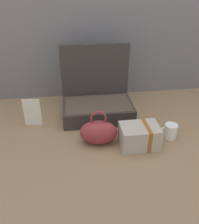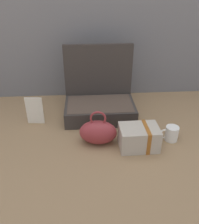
{
  "view_description": "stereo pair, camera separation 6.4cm",
  "coord_description": "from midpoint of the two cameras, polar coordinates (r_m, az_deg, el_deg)",
  "views": [
    {
      "loc": [
        -0.12,
        -1.13,
        0.82
      ],
      "look_at": [
        0.02,
        -0.02,
        0.17
      ],
      "focal_mm": 38.65,
      "sensor_mm": 36.0,
      "label": 1
    },
    {
      "loc": [
        -0.06,
        -1.13,
        0.82
      ],
      "look_at": [
        0.02,
        -0.02,
        0.17
      ],
      "focal_mm": 38.65,
      "sensor_mm": 36.0,
      "label": 2
    }
  ],
  "objects": [
    {
      "name": "teal_pouch_handbag",
      "position": [
        1.31,
        1.07,
        -4.77
      ],
      "size": [
        0.22,
        0.14,
        0.2
      ],
      "color": "maroon",
      "rests_on": "ground_plane"
    },
    {
      "name": "open_suitcase",
      "position": [
        1.56,
        1.16,
        2.6
      ],
      "size": [
        0.44,
        0.29,
        0.44
      ],
      "color": "#332D2B",
      "rests_on": "ground_plane"
    },
    {
      "name": "coffee_mug",
      "position": [
        1.41,
        17.85,
        -4.87
      ],
      "size": [
        0.11,
        0.07,
        0.08
      ],
      "color": "white",
      "rests_on": "ground_plane"
    },
    {
      "name": "info_card_left",
      "position": [
        1.51,
        -13.92,
        0.28
      ],
      "size": [
        0.1,
        0.02,
        0.18
      ],
      "primitive_type": "cube",
      "rotation": [
        0.0,
        0.0,
        -0.09
      ],
      "color": "silver",
      "rests_on": "ground_plane"
    },
    {
      "name": "ground_plane",
      "position": [
        1.4,
        0.54,
        -5.7
      ],
      "size": [
        6.0,
        6.0,
        0.0
      ],
      "primitive_type": "plane",
      "color": "#8C6D4C"
    },
    {
      "name": "cream_toiletry_bag",
      "position": [
        1.31,
        10.82,
        -5.93
      ],
      "size": [
        0.21,
        0.15,
        0.13
      ],
      "color": "#B2A899",
      "rests_on": "ground_plane"
    }
  ]
}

